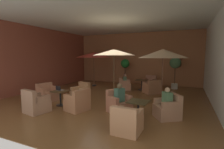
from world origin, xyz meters
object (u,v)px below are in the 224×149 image
object	(u,v)px
armchair_front_right_east	(149,83)
iced_drink_cup	(59,89)
armchair_front_left_east	(78,102)
cafe_table_front_right	(142,82)
cafe_table_mid_center	(138,106)
patron_with_friend	(120,93)
armchair_front_right_north	(152,88)
open_laptop	(59,89)
cafe_table_front_left	(60,95)
patron_by_window	(125,79)
armchair_front_left_north	(36,104)
armchair_front_left_west	(47,94)
armchair_front_left_south	(81,94)
armchair_mid_center_east	(168,109)
patio_umbrella_near_wall	(163,54)
patron_blue_shirt	(167,98)
armchair_mid_center_north	(127,122)
potted_tree_left_corner	(125,67)
armchair_mid_center_south	(119,104)
armchair_front_right_south	(124,85)
patio_umbrella_center_beige	(114,53)
potted_tree_mid_left	(175,66)
patio_umbrella_tall_red	(94,55)

from	to	relation	value
armchair_front_right_east	iced_drink_cup	distance (m)	6.55
armchair_front_left_east	cafe_table_front_right	xyz separation A→B (m)	(1.29, 5.17, 0.17)
cafe_table_mid_center	patron_with_friend	bearing A→B (deg)	149.22
armchair_front_right_north	open_laptop	size ratio (longest dim) A/B	3.28
cafe_table_front_left	patron_by_window	bearing A→B (deg)	72.44
armchair_front_left_north	armchair_front_left_west	world-z (taller)	armchair_front_left_north
armchair_front_left_south	armchair_mid_center_east	size ratio (longest dim) A/B	0.85
patio_umbrella_near_wall	patron_blue_shirt	world-z (taller)	patio_umbrella_near_wall
patron_blue_shirt	open_laptop	distance (m)	4.57
armchair_front_left_west	armchair_mid_center_north	bearing A→B (deg)	-19.93
armchair_front_right_east	potted_tree_left_corner	xyz separation A→B (m)	(-1.87, 0.19, 1.09)
armchair_front_right_east	armchair_front_left_north	bearing A→B (deg)	-112.18
cafe_table_front_right	patron_blue_shirt	xyz separation A→B (m)	(2.05, -4.59, 0.23)
armchair_front_left_east	armchair_front_left_north	bearing A→B (deg)	-147.32
potted_tree_left_corner	cafe_table_front_right	bearing A→B (deg)	-38.73
cafe_table_front_left	cafe_table_mid_center	world-z (taller)	same
patio_umbrella_near_wall	patron_by_window	size ratio (longest dim) A/B	4.03
iced_drink_cup	potted_tree_left_corner	bearing A→B (deg)	81.50
armchair_front_right_north	cafe_table_mid_center	xyz separation A→B (m)	(0.38, -4.37, 0.18)
armchair_front_right_north	armchair_mid_center_south	distance (m)	3.85
armchair_front_left_east	armchair_mid_center_east	distance (m)	3.43
armchair_front_right_south	patio_umbrella_near_wall	xyz separation A→B (m)	(2.62, -2.00, 1.98)
patron_by_window	open_laptop	world-z (taller)	patron_by_window
cafe_table_front_left	patron_by_window	world-z (taller)	patron_by_window
armchair_front_left_south	patio_umbrella_center_beige	bearing A→B (deg)	42.72
armchair_front_right_north	patron_with_friend	size ratio (longest dim) A/B	1.56
open_laptop	armchair_front_right_east	bearing A→B (deg)	64.77
patron_with_friend	open_laptop	world-z (taller)	patron_with_friend
armchair_mid_center_north	iced_drink_cup	world-z (taller)	armchair_mid_center_north
cafe_table_front_left	potted_tree_left_corner	distance (m)	6.27
armchair_front_right_east	armchair_mid_center_north	world-z (taller)	armchair_front_right_east
armchair_mid_center_east	iced_drink_cup	size ratio (longest dim) A/B	9.43
armchair_mid_center_north	open_laptop	world-z (taller)	open_laptop
armchair_front_right_north	potted_tree_left_corner	distance (m)	3.36
armchair_front_right_south	armchair_mid_center_north	world-z (taller)	armchair_mid_center_north
armchair_front_right_south	armchair_mid_center_south	bearing A→B (deg)	-72.87
potted_tree_mid_left	armchair_mid_center_south	bearing A→B (deg)	-105.97
cafe_table_mid_center	patron_with_friend	world-z (taller)	patron_with_friend
patron_by_window	open_laptop	distance (m)	4.67
armchair_mid_center_north	potted_tree_left_corner	world-z (taller)	potted_tree_left_corner
armchair_mid_center_north	patron_with_friend	world-z (taller)	patron_with_friend
patio_umbrella_near_wall	armchair_mid_center_east	bearing A→B (deg)	-76.82
cafe_table_front_right	patio_umbrella_tall_red	world-z (taller)	patio_umbrella_tall_red
cafe_table_mid_center	patron_by_window	distance (m)	5.24
patio_umbrella_tall_red	patron_blue_shirt	bearing A→B (deg)	-39.49
armchair_front_right_north	patio_umbrella_near_wall	size ratio (longest dim) A/B	0.45
cafe_table_front_left	armchair_front_right_north	bearing A→B (deg)	51.72
cafe_table_front_right	armchair_mid_center_south	distance (m)	4.61
patio_umbrella_center_beige	armchair_mid_center_east	bearing A→B (deg)	-34.39
potted_tree_mid_left	patron_by_window	xyz separation A→B (m)	(-2.92, -1.63, -0.84)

